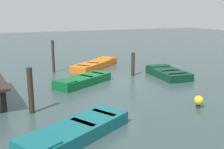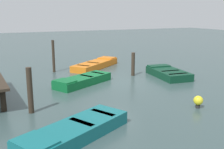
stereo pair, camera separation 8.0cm
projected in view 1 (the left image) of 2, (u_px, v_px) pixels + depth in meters
name	position (u px, v px, depth m)	size (l,w,h in m)	color
ground_plane	(112.00, 81.00, 14.36)	(80.00, 80.00, 0.00)	#384C4C
rowboat_green	(83.00, 80.00, 13.60)	(2.46, 3.35, 0.46)	#0F602D
rowboat_orange	(95.00, 64.00, 17.79)	(3.40, 3.95, 0.46)	orange
rowboat_teal	(76.00, 131.00, 7.76)	(2.69, 3.72, 0.46)	#14666B
rowboat_dark_green	(168.00, 73.00, 15.28)	(3.03, 1.73, 0.46)	#0C3823
mooring_piling_center	(133.00, 64.00, 15.46)	(0.20, 0.20, 1.34)	#33281E
mooring_piling_far_right	(53.00, 56.00, 16.30)	(0.16, 0.16, 1.95)	#33281E
mooring_piling_mid_left	(31.00, 91.00, 9.59)	(0.20, 0.20, 1.67)	#33281E
marker_buoy	(199.00, 101.00, 10.24)	(0.36, 0.36, 0.48)	#262626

